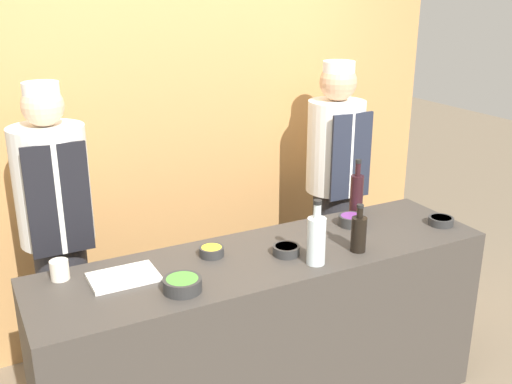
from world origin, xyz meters
The scene contains 14 objects.
cabinet_wall centered at (0.00, 1.15, 1.20)m, with size 3.57×0.18×2.40m.
counter centered at (0.00, 0.00, 0.46)m, with size 2.25×0.61×0.92m.
sauce_bowl_green centered at (-0.49, -0.15, 0.95)m, with size 0.17×0.17×0.06m.
sauce_bowl_red centered at (0.08, -0.04, 0.94)m, with size 0.13×0.13×0.05m.
sauce_bowl_purple centered at (0.57, 0.12, 0.95)m, with size 0.14×0.14×0.06m.
sauce_bowl_yellow centered at (-0.24, 0.11, 0.94)m, with size 0.12×0.12×0.05m.
sauce_bowl_brown centered at (1.01, -0.10, 0.94)m, with size 0.13×0.13×0.04m.
cutting_board centered at (-0.68, 0.07, 0.93)m, with size 0.29×0.20×0.02m.
bottle_wine centered at (0.68, 0.22, 1.05)m, with size 0.07×0.07×0.33m.
bottle_soy centered at (0.41, -0.17, 1.01)m, with size 0.07×0.07×0.24m.
bottle_clear centered at (0.15, -0.19, 1.04)m, with size 0.09×0.09×0.31m.
cup_cream centered at (-0.93, 0.20, 0.96)m, with size 0.08×0.08×0.09m.
chef_left centered at (-0.85, 0.69, 0.92)m, with size 0.37×0.37×1.71m.
chef_right centered at (0.85, 0.69, 0.93)m, with size 0.35×0.35×1.71m.
Camera 1 is at (-1.26, -2.29, 2.15)m, focal length 42.00 mm.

